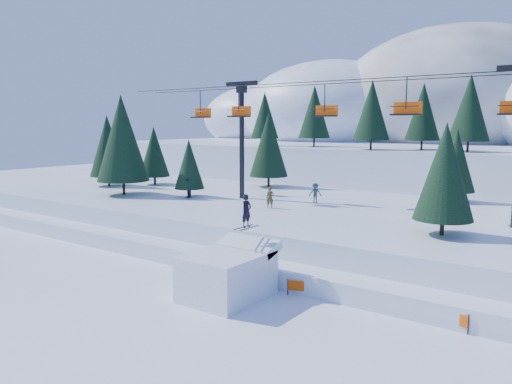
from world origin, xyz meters
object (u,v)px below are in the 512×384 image
Objects in this scene: banner_near at (314,287)px; banner_far at (438,314)px; chairlift at (359,121)px; jump_kicker at (229,273)px.

banner_near is 0.95× the size of banner_far.
banner_near is at bearing -74.96° from chairlift.
jump_kicker is 2.02× the size of banner_near.
banner_near and banner_far have the same top height.
banner_far is at bearing -52.40° from chairlift.
banner_near is at bearing 36.21° from jump_kicker.
jump_kicker is at bearing -165.05° from banner_far.
chairlift reaches higher than banner_far.
chairlift is 16.44× the size of banner_far.
banner_near is 6.42m from banner_far.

